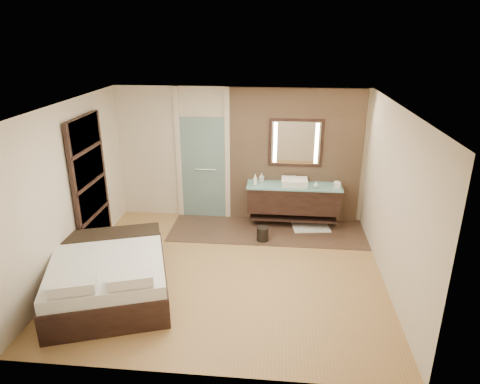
# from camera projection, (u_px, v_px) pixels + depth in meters

# --- Properties ---
(floor) EXTENTS (5.00, 5.00, 0.00)m
(floor) POSITION_uv_depth(u_px,v_px,m) (227.00, 272.00, 7.00)
(floor) COLOR #A27244
(floor) RESTS_ON ground
(tile_strip) EXTENTS (3.80, 1.30, 0.01)m
(tile_strip) POSITION_uv_depth(u_px,v_px,m) (267.00, 230.00, 8.43)
(tile_strip) COLOR #3D2921
(tile_strip) RESTS_ON floor
(stone_wall) EXTENTS (2.60, 0.08, 2.70)m
(stone_wall) POSITION_uv_depth(u_px,v_px,m) (295.00, 157.00, 8.48)
(stone_wall) COLOR #A47C5D
(stone_wall) RESTS_ON floor
(vanity) EXTENTS (1.85, 0.55, 0.88)m
(vanity) POSITION_uv_depth(u_px,v_px,m) (294.00, 198.00, 8.48)
(vanity) COLOR black
(vanity) RESTS_ON stone_wall
(mirror_unit) EXTENTS (1.06, 0.04, 0.96)m
(mirror_unit) POSITION_uv_depth(u_px,v_px,m) (296.00, 143.00, 8.32)
(mirror_unit) COLOR black
(mirror_unit) RESTS_ON stone_wall
(frosted_door) EXTENTS (1.10, 0.12, 2.70)m
(frosted_door) POSITION_uv_depth(u_px,v_px,m) (203.00, 164.00, 8.71)
(frosted_door) COLOR #A8D4D3
(frosted_door) RESTS_ON floor
(shoji_partition) EXTENTS (0.06, 1.20, 2.40)m
(shoji_partition) POSITION_uv_depth(u_px,v_px,m) (91.00, 185.00, 7.35)
(shoji_partition) COLOR black
(shoji_partition) RESTS_ON floor
(bed) EXTENTS (2.19, 2.45, 0.78)m
(bed) POSITION_uv_depth(u_px,v_px,m) (109.00, 275.00, 6.30)
(bed) COLOR black
(bed) RESTS_ON floor
(bath_mat) EXTENTS (0.78, 0.59, 0.02)m
(bath_mat) POSITION_uv_depth(u_px,v_px,m) (311.00, 227.00, 8.55)
(bath_mat) COLOR white
(bath_mat) RESTS_ON floor
(waste_bin) EXTENTS (0.28, 0.28, 0.28)m
(waste_bin) POSITION_uv_depth(u_px,v_px,m) (263.00, 234.00, 7.98)
(waste_bin) COLOR black
(waste_bin) RESTS_ON floor
(tissue_box) EXTENTS (0.14, 0.14, 0.10)m
(tissue_box) POSITION_uv_depth(u_px,v_px,m) (337.00, 185.00, 8.22)
(tissue_box) COLOR white
(tissue_box) RESTS_ON vanity
(soap_bottle_a) EXTENTS (0.09, 0.09, 0.21)m
(soap_bottle_a) POSITION_uv_depth(u_px,v_px,m) (255.00, 180.00, 8.34)
(soap_bottle_a) COLOR white
(soap_bottle_a) RESTS_ON vanity
(soap_bottle_b) EXTENTS (0.10, 0.10, 0.18)m
(soap_bottle_b) POSITION_uv_depth(u_px,v_px,m) (262.00, 178.00, 8.51)
(soap_bottle_b) COLOR #B2B2B2
(soap_bottle_b) RESTS_ON vanity
(soap_bottle_c) EXTENTS (0.12, 0.12, 0.13)m
(soap_bottle_c) POSITION_uv_depth(u_px,v_px,m) (316.00, 185.00, 8.20)
(soap_bottle_c) COLOR silver
(soap_bottle_c) RESTS_ON vanity
(cup) EXTENTS (0.15, 0.15, 0.09)m
(cup) POSITION_uv_depth(u_px,v_px,m) (337.00, 184.00, 8.30)
(cup) COLOR white
(cup) RESTS_ON vanity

